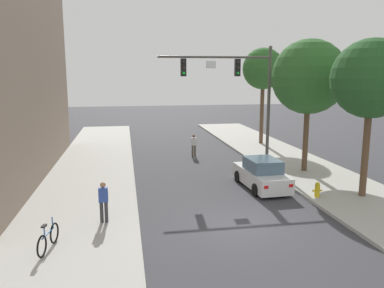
{
  "coord_description": "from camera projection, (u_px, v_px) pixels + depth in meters",
  "views": [
    {
      "loc": [
        -4.43,
        -13.8,
        5.9
      ],
      "look_at": [
        -0.7,
        7.36,
        2.0
      ],
      "focal_mm": 35.81,
      "sensor_mm": 36.0,
      "label": 1
    }
  ],
  "objects": [
    {
      "name": "car_lead_white",
      "position": [
        261.0,
        175.0,
        20.12
      ],
      "size": [
        1.99,
        4.31,
        1.6
      ],
      "color": "silver",
      "rests_on": "ground"
    },
    {
      "name": "sidewalk_left",
      "position": [
        72.0,
        236.0,
        14.06
      ],
      "size": [
        5.0,
        60.0,
        0.15
      ],
      "primitive_type": "cube",
      "color": "#A8A59E",
      "rests_on": "ground"
    },
    {
      "name": "traffic_signal_mast",
      "position": [
        238.0,
        83.0,
        23.72
      ],
      "size": [
        7.12,
        0.38,
        7.5
      ],
      "color": "#514C47",
      "rests_on": "sidewalk_right"
    },
    {
      "name": "bicycle_leaning",
      "position": [
        48.0,
        239.0,
        12.7
      ],
      "size": [
        0.41,
        1.75,
        0.98
      ],
      "color": "black",
      "rests_on": "sidewalk_left"
    },
    {
      "name": "street_tree_third",
      "position": [
        263.0,
        69.0,
        31.54
      ],
      "size": [
        3.41,
        3.41,
        7.95
      ],
      "color": "brown",
      "rests_on": "sidewalk_right"
    },
    {
      "name": "street_tree_nearest",
      "position": [
        371.0,
        79.0,
        17.49
      ],
      "size": [
        3.66,
        3.66,
        7.41
      ],
      "color": "brown",
      "rests_on": "sidewalk_right"
    },
    {
      "name": "pedestrian_crossing_road",
      "position": [
        194.0,
        144.0,
        27.76
      ],
      "size": [
        0.36,
        0.22,
        1.64
      ],
      "color": "brown",
      "rests_on": "ground"
    },
    {
      "name": "fire_hydrant",
      "position": [
        317.0,
        189.0,
        18.24
      ],
      "size": [
        0.48,
        0.24,
        0.72
      ],
      "color": "gold",
      "rests_on": "sidewalk_right"
    },
    {
      "name": "street_tree_second",
      "position": [
        309.0,
        77.0,
        22.33
      ],
      "size": [
        4.36,
        4.36,
        7.81
      ],
      "color": "brown",
      "rests_on": "sidewalk_right"
    },
    {
      "name": "ground_plane",
      "position": [
        242.0,
        226.0,
        15.19
      ],
      "size": [
        120.0,
        120.0,
        0.0
      ],
      "primitive_type": "plane",
      "color": "#38383D"
    },
    {
      "name": "pedestrian_sidewalk_left_walker",
      "position": [
        103.0,
        200.0,
        14.98
      ],
      "size": [
        0.36,
        0.22,
        1.64
      ],
      "color": "#333338",
      "rests_on": "sidewalk_left"
    }
  ]
}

